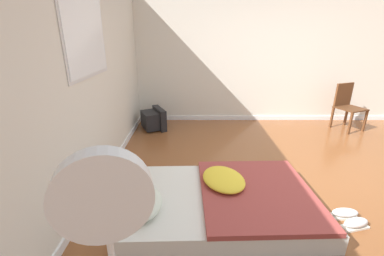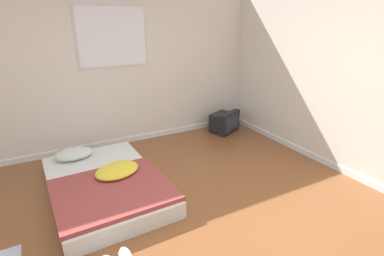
{
  "view_description": "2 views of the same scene",
  "coord_description": "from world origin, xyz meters",
  "px_view_note": "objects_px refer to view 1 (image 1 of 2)",
  "views": [
    {
      "loc": [
        -2.8,
        1.49,
        1.77
      ],
      "look_at": [
        0.69,
        1.49,
        0.49
      ],
      "focal_mm": 24.0,
      "sensor_mm": 36.0,
      "label": 1
    },
    {
      "loc": [
        -1.13,
        -2.21,
        2.09
      ],
      "look_at": [
        0.88,
        1.51,
        0.51
      ],
      "focal_mm": 28.0,
      "sensor_mm": 36.0,
      "label": 2
    }
  ],
  "objects_px": {
    "mattress_bed": "(222,200)",
    "crt_tv": "(154,119)",
    "standing_fan": "(108,229)",
    "wooden_chair": "(347,103)",
    "sneaker_pair": "(350,218)"
  },
  "relations": [
    {
      "from": "crt_tv",
      "to": "wooden_chair",
      "type": "height_order",
      "value": "wooden_chair"
    },
    {
      "from": "wooden_chair",
      "to": "sneaker_pair",
      "type": "xyz_separation_m",
      "value": [
        -2.76,
        1.43,
        -0.46
      ]
    },
    {
      "from": "mattress_bed",
      "to": "crt_tv",
      "type": "relative_size",
      "value": 3.21
    },
    {
      "from": "mattress_bed",
      "to": "crt_tv",
      "type": "height_order",
      "value": "crt_tv"
    },
    {
      "from": "mattress_bed",
      "to": "wooden_chair",
      "type": "relative_size",
      "value": 2.27
    },
    {
      "from": "mattress_bed",
      "to": "wooden_chair",
      "type": "height_order",
      "value": "wooden_chair"
    },
    {
      "from": "sneaker_pair",
      "to": "wooden_chair",
      "type": "bearing_deg",
      "value": -27.4
    },
    {
      "from": "mattress_bed",
      "to": "crt_tv",
      "type": "distance_m",
      "value": 2.73
    },
    {
      "from": "standing_fan",
      "to": "wooden_chair",
      "type": "bearing_deg",
      "value": -39.98
    },
    {
      "from": "mattress_bed",
      "to": "sneaker_pair",
      "type": "height_order",
      "value": "mattress_bed"
    },
    {
      "from": "crt_tv",
      "to": "sneaker_pair",
      "type": "height_order",
      "value": "crt_tv"
    },
    {
      "from": "crt_tv",
      "to": "standing_fan",
      "type": "distance_m",
      "value": 4.04
    },
    {
      "from": "crt_tv",
      "to": "wooden_chair",
      "type": "relative_size",
      "value": 0.71
    },
    {
      "from": "wooden_chair",
      "to": "sneaker_pair",
      "type": "relative_size",
      "value": 3.03
    },
    {
      "from": "mattress_bed",
      "to": "sneaker_pair",
      "type": "bearing_deg",
      "value": -98.36
    }
  ]
}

